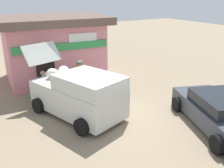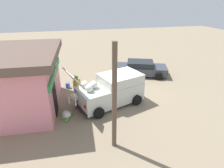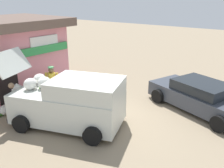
% 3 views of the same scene
% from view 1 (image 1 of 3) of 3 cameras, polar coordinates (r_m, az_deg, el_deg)
% --- Properties ---
extents(ground_plane, '(60.00, 60.00, 0.00)m').
position_cam_1_polar(ground_plane, '(10.05, 0.96, -8.13)').
color(ground_plane, gray).
extents(storefront_bar, '(6.08, 4.90, 3.52)m').
position_cam_1_polar(storefront_bar, '(14.80, -13.19, 8.14)').
color(storefront_bar, pink).
rests_on(storefront_bar, ground_plane).
extents(delivery_van, '(3.14, 4.81, 2.63)m').
position_cam_1_polar(delivery_van, '(10.16, -7.48, -2.24)').
color(delivery_van, silver).
rests_on(delivery_van, ground_plane).
extents(parked_sedan, '(3.30, 4.81, 1.22)m').
position_cam_1_polar(parked_sedan, '(10.14, 23.06, -5.89)').
color(parked_sedan, '#383D47').
rests_on(parked_sedan, ground_plane).
extents(vendor_standing, '(0.47, 0.48, 1.69)m').
position_cam_1_polar(vendor_standing, '(12.24, -7.22, 1.91)').
color(vendor_standing, navy).
rests_on(vendor_standing, ground_plane).
extents(customer_bending, '(0.76, 0.76, 1.35)m').
position_cam_1_polar(customer_bending, '(12.02, -13.66, 0.51)').
color(customer_bending, '#4C4C51').
rests_on(customer_bending, ground_plane).
extents(unloaded_banana_pile, '(0.90, 0.71, 0.39)m').
position_cam_1_polar(unloaded_banana_pile, '(12.65, -16.31, -1.96)').
color(unloaded_banana_pile, silver).
rests_on(unloaded_banana_pile, ground_plane).
extents(paint_bucket, '(0.31, 0.31, 0.39)m').
position_cam_1_polar(paint_bucket, '(13.82, -0.75, 0.81)').
color(paint_bucket, blue).
rests_on(paint_bucket, ground_plane).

